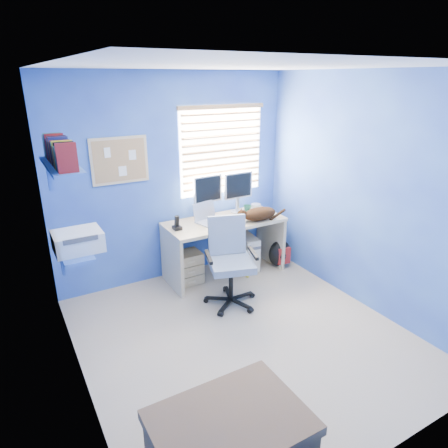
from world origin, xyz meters
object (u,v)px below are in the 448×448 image
desk (224,248)px  laptop (211,214)px  tower_pc (247,251)px  cat (260,214)px  office_chair (230,273)px

desk → laptop: laptop is taller
tower_pc → laptop: bearing=-173.2°
desk → cat: bearing=-27.8°
desk → laptop: bearing=171.3°
desk → cat: (0.39, -0.21, 0.45)m
cat → tower_pc: size_ratio=1.00×
tower_pc → office_chair: size_ratio=0.46×
desk → laptop: size_ratio=4.51×
cat → tower_pc: cat is taller
desk → cat: size_ratio=3.29×
cat → office_chair: 0.92m
laptop → office_chair: (-0.11, -0.65, -0.49)m
desk → office_chair: office_chair is taller
laptop → cat: bearing=-35.8°
cat → tower_pc: 0.64m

